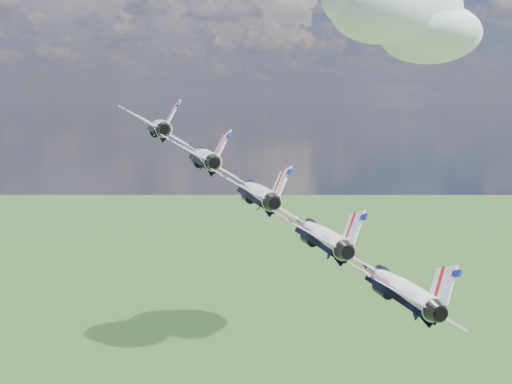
# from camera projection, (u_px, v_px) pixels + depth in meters

# --- Properties ---
(cloud_far) EXTENTS (70.17, 55.13, 27.57)m
(cloud_far) POSITION_uv_depth(u_px,v_px,m) (399.00, 17.00, 292.66)
(cloud_far) COLOR white
(jet_0) EXTENTS (17.23, 20.37, 10.54)m
(jet_0) POSITION_uv_depth(u_px,v_px,m) (159.00, 127.00, 90.80)
(jet_0) COLOR white
(jet_1) EXTENTS (17.23, 20.37, 10.54)m
(jet_1) POSITION_uv_depth(u_px,v_px,m) (203.00, 157.00, 83.83)
(jet_1) COLOR white
(jet_2) EXTENTS (17.23, 20.37, 10.54)m
(jet_2) POSITION_uv_depth(u_px,v_px,m) (256.00, 192.00, 76.86)
(jet_2) COLOR white
(jet_3) EXTENTS (17.23, 20.37, 10.54)m
(jet_3) POSITION_uv_depth(u_px,v_px,m) (319.00, 234.00, 69.89)
(jet_3) COLOR silver
(jet_4) EXTENTS (17.23, 20.37, 10.54)m
(jet_4) POSITION_uv_depth(u_px,v_px,m) (396.00, 286.00, 62.92)
(jet_4) COLOR white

